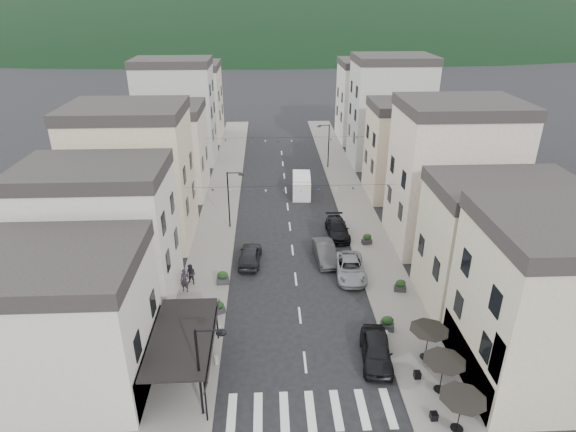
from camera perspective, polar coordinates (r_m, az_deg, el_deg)
name	(u,v)px	position (r m, az deg, el deg)	size (l,w,h in m)	color
sidewalk_left	(221,204)	(54.90, -7.94, 1.43)	(4.00, 76.00, 0.12)	slate
sidewalk_right	(353,202)	(55.50, 7.67, 1.71)	(4.00, 76.00, 0.12)	slate
hill_backdrop	(268,32)	(318.92, -2.38, 20.99)	(640.00, 360.00, 70.00)	black
boutique_building	(41,329)	(32.05, -27.19, -11.84)	(12.00, 8.00, 8.00)	beige
bistro_building	(559,311)	(32.41, 29.41, -9.79)	(10.00, 8.00, 10.00)	#B4AB8F
boutique_awning	(186,337)	(30.14, -12.01, -13.86)	(3.77, 7.50, 3.28)	black
buildings_row_left	(162,139)	(59.34, -14.66, 8.87)	(10.20, 54.16, 14.00)	beige
buildings_row_right	(408,137)	(59.29, 14.02, 9.12)	(10.20, 54.16, 14.50)	#B4AB8F
cafe_terrace	(444,365)	(30.21, 17.98, -16.42)	(2.50, 8.10, 2.53)	black
streetlamp_left_near	(204,364)	(27.28, -9.98, -16.88)	(1.70, 0.56, 6.00)	black
streetlamp_left_far	(231,194)	(47.84, -6.76, 2.61)	(1.70, 0.56, 6.00)	black
streetlamp_right_far	(327,141)	(65.23, 4.61, 8.80)	(1.70, 0.56, 6.00)	black
bollards	(306,363)	(31.92, 2.12, -16.96)	(11.66, 10.26, 0.60)	gray
bunting_near	(292,190)	(43.32, 0.49, 3.15)	(19.00, 0.28, 0.62)	black
bunting_far	(285,140)	(58.46, -0.36, 8.96)	(19.00, 0.28, 0.62)	black
parked_car_a	(376,350)	(32.68, 10.42, -15.38)	(1.89, 4.71, 1.60)	black
parked_car_b	(325,252)	(42.97, 4.42, -4.33)	(1.65, 4.74, 1.56)	#313033
parked_car_c	(350,268)	(40.96, 7.37, -6.14)	(2.42, 5.25, 1.46)	gray
parked_car_d	(337,229)	(47.39, 5.88, -1.51)	(2.04, 5.02, 1.46)	black
parked_car_e	(250,255)	(42.56, -4.52, -4.64)	(1.85, 4.59, 1.56)	black
delivery_van	(302,185)	(56.78, 1.61, 3.74)	(2.34, 5.29, 2.48)	white
pedestrian_a	(185,281)	(39.16, -12.15, -7.49)	(0.71, 0.47, 1.95)	black
pedestrian_b	(191,275)	(39.99, -11.43, -6.82)	(0.87, 0.68, 1.79)	black
planter_la	(219,307)	(36.54, -8.22, -10.66)	(1.03, 0.81, 1.02)	#2A2A2C
planter_lb	(223,278)	(39.81, -7.74, -7.26)	(1.04, 0.61, 1.13)	#2E2E30
planter_ra	(387,323)	(35.26, 11.67, -12.35)	(1.12, 0.80, 1.12)	#2B2B2D
planter_rb	(400,286)	(39.59, 13.18, -8.03)	(1.00, 0.67, 1.04)	#29292B
planter_rc	(367,239)	(46.06, 9.34, -2.70)	(1.00, 0.66, 1.04)	#2A2A2C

